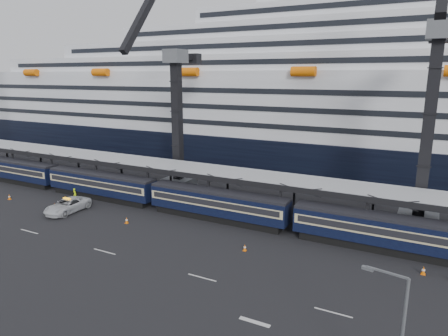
{
  "coord_description": "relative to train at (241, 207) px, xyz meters",
  "views": [
    {
      "loc": [
        15.35,
        -32.78,
        18.25
      ],
      "look_at": [
        -7.04,
        10.0,
        6.96
      ],
      "focal_mm": 32.0,
      "sensor_mm": 36.0,
      "label": 1
    }
  ],
  "objects": [
    {
      "name": "ground",
      "position": [
        4.65,
        -10.0,
        -2.2
      ],
      "size": [
        260.0,
        260.0,
        0.0
      ],
      "primitive_type": "plane",
      "color": "black",
      "rests_on": "ground"
    },
    {
      "name": "lane_markings",
      "position": [
        12.8,
        -15.23,
        -2.19
      ],
      "size": [
        111.0,
        4.27,
        0.02
      ],
      "color": "beige",
      "rests_on": "ground"
    },
    {
      "name": "train",
      "position": [
        0.0,
        0.0,
        0.0
      ],
      "size": [
        133.05,
        3.0,
        4.05
      ],
      "color": "black",
      "rests_on": "ground"
    },
    {
      "name": "canopy",
      "position": [
        4.65,
        4.0,
        3.05
      ],
      "size": [
        130.0,
        6.25,
        5.53
      ],
      "color": "#9B9EA3",
      "rests_on": "ground"
    },
    {
      "name": "cruise_ship",
      "position": [
        3.57,
        35.99,
        10.14
      ],
      "size": [
        214.09,
        28.84,
        34.0
      ],
      "color": "black",
      "rests_on": "ground"
    },
    {
      "name": "crane_dark_near",
      "position": [
        -15.35,
        8.59,
        9.73
      ],
      "size": [
        4.5,
        17.75,
        35.08
      ],
      "color": "#484B4F",
      "rests_on": "ground"
    },
    {
      "name": "crane_dark_mid",
      "position": [
        19.65,
        7.59,
        11.16
      ],
      "size": [
        4.5,
        18.24,
        39.64
      ],
      "color": "#484B4F",
      "rests_on": "ground"
    },
    {
      "name": "pickup_truck",
      "position": [
        -22.84,
        -6.9,
        -1.27
      ],
      "size": [
        3.43,
        6.84,
        1.86
      ],
      "primitive_type": "imported",
      "rotation": [
        0.0,
        0.0,
        0.05
      ],
      "color": "silver",
      "rests_on": "ground"
    },
    {
      "name": "worker",
      "position": [
        -26.28,
        -2.5,
        -1.32
      ],
      "size": [
        0.73,
        0.57,
        1.77
      ],
      "primitive_type": "imported",
      "rotation": [
        0.0,
        0.0,
        2.9
      ],
      "color": "#C2EE0C",
      "rests_on": "ground"
    },
    {
      "name": "street_lamp",
      "position": [
        19.54,
        -22.01,
        2.49
      ],
      "size": [
        2.46,
        0.65,
        8.19
      ],
      "color": "slate",
      "rests_on": "ground"
    },
    {
      "name": "traffic_cone_a",
      "position": [
        -35.18,
        -6.95,
        -1.8
      ],
      "size": [
        0.4,
        0.4,
        0.81
      ],
      "color": "orange",
      "rests_on": "ground"
    },
    {
      "name": "traffic_cone_b",
      "position": [
        -25.8,
        -6.57,
        -1.83
      ],
      "size": [
        0.37,
        0.37,
        0.75
      ],
      "color": "orange",
      "rests_on": "ground"
    },
    {
      "name": "traffic_cone_c",
      "position": [
        -12.88,
        -6.46,
        -1.79
      ],
      "size": [
        0.41,
        0.41,
        0.82
      ],
      "color": "orange",
      "rests_on": "ground"
    },
    {
      "name": "traffic_cone_d",
      "position": [
        3.71,
        -6.91,
        -1.83
      ],
      "size": [
        0.38,
        0.38,
        0.76
      ],
      "color": "orange",
      "rests_on": "ground"
    },
    {
      "name": "traffic_cone_e",
      "position": [
        20.72,
        -3.83,
        -1.78
      ],
      "size": [
        0.42,
        0.42,
        0.85
      ],
      "color": "orange",
      "rests_on": "ground"
    }
  ]
}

